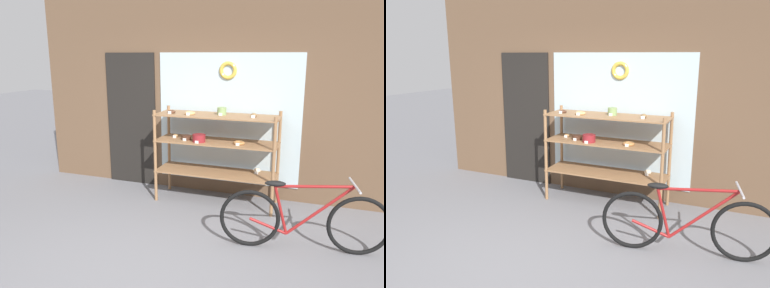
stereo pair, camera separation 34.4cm
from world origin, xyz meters
The scene contains 4 objects.
ground_plane centered at (0.00, 0.00, 0.00)m, with size 30.00×30.00×0.00m, color slate.
storefront_facade centered at (-0.04, 2.28, 1.47)m, with size 5.82×0.13×3.01m.
display_case centered at (0.13, 1.87, 0.85)m, with size 1.70×0.55×1.37m.
bicycle centered at (1.40, 0.85, 0.35)m, with size 1.77×0.49×0.79m.
Camera 2 is at (1.86, -2.89, 2.08)m, focal length 35.00 mm.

